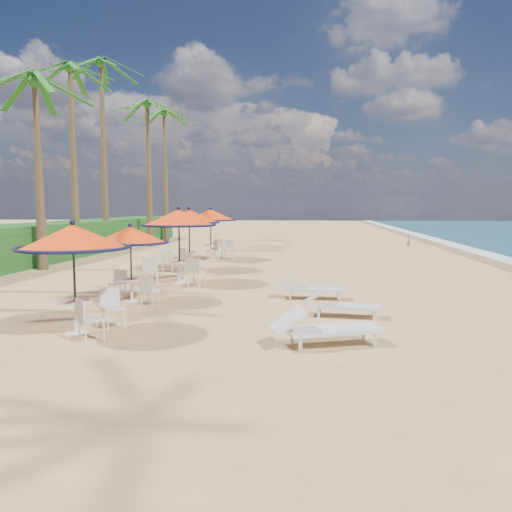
# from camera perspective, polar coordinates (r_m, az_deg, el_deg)

# --- Properties ---
(ground) EXTENTS (160.00, 160.00, 0.00)m
(ground) POSITION_cam_1_polar(r_m,az_deg,el_deg) (10.34, 7.58, -9.26)
(ground) COLOR tan
(ground) RESTS_ON ground
(scrub_hedge) EXTENTS (3.00, 40.00, 1.80)m
(scrub_hedge) POSITION_cam_1_polar(r_m,az_deg,el_deg) (24.91, -25.74, 1.11)
(scrub_hedge) COLOR #194716
(scrub_hedge) RESTS_ON ground
(station_0) EXTENTS (2.29, 2.29, 2.39)m
(station_0) POSITION_cam_1_polar(r_m,az_deg,el_deg) (10.88, -19.84, 0.95)
(station_0) COLOR black
(station_0) RESTS_ON ground
(station_1) EXTENTS (2.11, 2.11, 2.20)m
(station_1) POSITION_cam_1_polar(r_m,az_deg,el_deg) (14.18, -14.13, 1.55)
(station_1) COLOR black
(station_1) RESTS_ON ground
(station_2) EXTENTS (2.55, 2.55, 2.66)m
(station_2) POSITION_cam_1_polar(r_m,az_deg,el_deg) (17.20, -8.83, 3.28)
(station_2) COLOR black
(station_2) RESTS_ON ground
(station_3) EXTENTS (2.52, 2.52, 2.63)m
(station_3) POSITION_cam_1_polar(r_m,az_deg,el_deg) (20.63, -7.86, 3.85)
(station_3) COLOR black
(station_3) RESTS_ON ground
(station_4) EXTENTS (2.49, 2.53, 2.60)m
(station_4) POSITION_cam_1_polar(r_m,az_deg,el_deg) (24.69, -5.04, 3.96)
(station_4) COLOR black
(station_4) RESTS_ON ground
(lounger_near) EXTENTS (2.20, 1.31, 0.75)m
(lounger_near) POSITION_cam_1_polar(r_m,az_deg,el_deg) (9.70, 7.60, -8.13)
(lounger_near) COLOR silver
(lounger_near) RESTS_ON ground
(lounger_mid) EXTENTS (1.89, 0.75, 0.66)m
(lounger_mid) POSITION_cam_1_polar(r_m,az_deg,el_deg) (12.23, 9.40, -5.45)
(lounger_mid) COLOR silver
(lounger_mid) RESTS_ON ground
(lounger_far) EXTENTS (1.96, 0.61, 0.70)m
(lounger_far) POSITION_cam_1_polar(r_m,az_deg,el_deg) (14.44, 5.90, -3.60)
(lounger_far) COLOR silver
(lounger_far) RESTS_ON ground
(palm_3) EXTENTS (5.00, 5.00, 7.98)m
(palm_3) POSITION_cam_1_polar(r_m,az_deg,el_deg) (23.09, -23.90, 16.73)
(palm_3) COLOR brown
(palm_3) RESTS_ON ground
(palm_4) EXTENTS (5.00, 5.00, 9.80)m
(palm_4) POSITION_cam_1_polar(r_m,az_deg,el_deg) (28.00, -20.43, 18.40)
(palm_4) COLOR brown
(palm_4) RESTS_ON ground
(palm_5) EXTENTS (5.00, 5.00, 11.32)m
(palm_5) POSITION_cam_1_polar(r_m,az_deg,el_deg) (32.52, -17.26, 19.23)
(palm_5) COLOR brown
(palm_5) RESTS_ON ground
(palm_6) EXTENTS (5.00, 5.00, 9.52)m
(palm_6) POSITION_cam_1_polar(r_m,az_deg,el_deg) (34.38, -12.28, 15.75)
(palm_6) COLOR brown
(palm_6) RESTS_ON ground
(palm_7) EXTENTS (5.00, 5.00, 9.95)m
(palm_7) POSITION_cam_1_polar(r_m,az_deg,el_deg) (39.81, -10.43, 14.98)
(palm_7) COLOR brown
(palm_7) RESTS_ON ground
(person) EXTENTS (0.29, 0.37, 0.89)m
(person) POSITION_cam_1_polar(r_m,az_deg,el_deg) (33.25, 17.05, 1.68)
(person) COLOR #856244
(person) RESTS_ON ground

